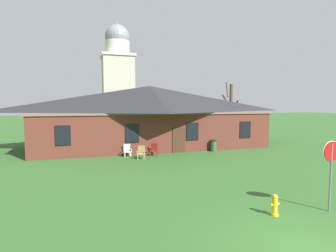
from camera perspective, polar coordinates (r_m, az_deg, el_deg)
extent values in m
cube|color=brown|center=(26.90, -3.93, -0.61)|extent=(20.56, 10.00, 3.20)
cube|color=#795B55|center=(26.79, -3.95, 2.97)|extent=(20.97, 10.20, 0.16)
pyramid|color=#28282D|center=(26.79, -3.97, 5.83)|extent=(21.38, 10.40, 2.51)
cube|color=black|center=(21.29, -21.44, -1.89)|extent=(1.10, 0.06, 1.50)
cube|color=black|center=(21.48, -7.64, -1.55)|extent=(1.10, 0.06, 1.50)
cube|color=black|center=(22.86, 5.19, -1.15)|extent=(1.10, 0.06, 1.50)
cube|color=black|center=(25.23, 16.09, -0.77)|extent=(1.10, 0.06, 1.50)
cube|color=#422819|center=(22.52, 2.31, -3.04)|extent=(1.10, 0.06, 2.10)
cube|color=#BCB29E|center=(44.48, -10.55, 6.77)|extent=(4.80, 4.80, 11.50)
cube|color=silver|center=(45.10, -10.67, 14.32)|extent=(5.18, 5.18, 0.36)
cylinder|color=silver|center=(45.33, -10.69, 15.92)|extent=(3.80, 3.80, 2.20)
sphere|color=gray|center=(45.71, -10.73, 18.10)|extent=(3.88, 3.88, 3.88)
cone|color=gray|center=(46.31, -10.78, 20.92)|extent=(0.24, 0.24, 1.00)
cylinder|color=slate|center=(12.02, 31.26, -9.30)|extent=(0.07, 0.07, 2.63)
cylinder|color=white|center=(11.84, 31.41, -4.62)|extent=(0.81, 0.03, 0.81)
cylinder|color=#B71414|center=(11.82, 31.50, -4.63)|extent=(0.76, 0.03, 0.76)
cube|color=silver|center=(21.01, -7.89, -6.05)|extent=(0.05, 0.05, 0.36)
cube|color=silver|center=(20.94, -9.14, -6.10)|extent=(0.05, 0.05, 0.36)
cube|color=silver|center=(21.44, -8.08, -5.83)|extent=(0.05, 0.05, 0.36)
cube|color=silver|center=(21.37, -9.30, -5.88)|extent=(0.05, 0.05, 0.36)
cube|color=silver|center=(21.15, -8.61, -5.42)|extent=(0.54, 0.52, 0.05)
cube|color=silver|center=(21.41, -8.75, -4.49)|extent=(0.51, 0.19, 0.54)
cube|color=silver|center=(21.14, -7.83, -4.88)|extent=(0.06, 0.47, 0.03)
cube|color=silver|center=(21.01, -7.75, -5.25)|extent=(0.04, 0.04, 0.22)
cube|color=silver|center=(21.06, -9.39, -4.94)|extent=(0.06, 0.47, 0.03)
cube|color=silver|center=(20.92, -9.33, -5.31)|extent=(0.04, 0.04, 0.22)
cube|color=tan|center=(19.92, -5.11, -6.61)|extent=(0.06, 0.06, 0.36)
cube|color=tan|center=(19.96, -6.44, -6.60)|extent=(0.06, 0.06, 0.36)
cube|color=tan|center=(20.36, -5.03, -6.37)|extent=(0.06, 0.06, 0.36)
cube|color=tan|center=(20.39, -6.32, -6.36)|extent=(0.06, 0.06, 0.36)
cube|color=tan|center=(20.12, -5.73, -5.91)|extent=(0.66, 0.65, 0.05)
cube|color=tan|center=(20.37, -5.67, -4.92)|extent=(0.55, 0.32, 0.54)
cube|color=tan|center=(20.04, -4.91, -5.38)|extent=(0.18, 0.47, 0.03)
cube|color=tan|center=(19.90, -4.94, -5.77)|extent=(0.05, 0.05, 0.22)
cube|color=tan|center=(20.09, -6.57, -5.37)|extent=(0.18, 0.47, 0.03)
cube|color=tan|center=(19.95, -6.61, -5.76)|extent=(0.05, 0.05, 0.22)
cube|color=maroon|center=(21.10, -2.51, -5.96)|extent=(0.07, 0.07, 0.36)
cube|color=maroon|center=(21.18, -3.74, -5.93)|extent=(0.07, 0.07, 0.36)
cube|color=maroon|center=(21.53, -2.32, -5.75)|extent=(0.07, 0.07, 0.36)
cube|color=maroon|center=(21.61, -3.52, -5.71)|extent=(0.07, 0.07, 0.36)
cube|color=maroon|center=(21.32, -3.03, -5.29)|extent=(0.70, 0.69, 0.05)
cube|color=maroon|center=(21.57, -2.89, -4.37)|extent=(0.55, 0.38, 0.54)
cube|color=maroon|center=(21.22, -2.26, -4.80)|extent=(0.24, 0.45, 0.03)
cube|color=maroon|center=(21.08, -2.33, -5.17)|extent=(0.05, 0.05, 0.22)
cube|color=maroon|center=(21.32, -3.81, -4.77)|extent=(0.24, 0.45, 0.03)
cube|color=maroon|center=(21.18, -3.89, -5.13)|extent=(0.05, 0.05, 0.22)
cylinder|color=brown|center=(31.38, 13.21, 2.90)|extent=(0.36, 0.36, 6.33)
cylinder|color=brown|center=(30.94, 12.27, 5.29)|extent=(0.40, 1.48, 1.36)
cylinder|color=brown|center=(31.59, 14.24, 4.40)|extent=(0.36, 1.29, 1.15)
cylinder|color=brown|center=(31.31, 12.47, 7.60)|extent=(0.46, 1.07, 1.75)
cylinder|color=gold|center=(11.10, 21.68, -17.01)|extent=(0.28, 0.28, 0.08)
cylinder|color=gold|center=(10.98, 21.73, -15.48)|extent=(0.20, 0.20, 0.55)
sphere|color=gold|center=(10.88, 21.78, -13.82)|extent=(0.20, 0.20, 0.20)
cylinder|color=gold|center=(10.89, 21.18, -15.34)|extent=(0.10, 0.08, 0.08)
cylinder|color=gold|center=(11.04, 22.28, -15.08)|extent=(0.10, 0.08, 0.08)
cylinder|color=#335638|center=(23.54, 9.62, -4.24)|extent=(0.52, 0.52, 0.90)
cylinder|color=black|center=(23.47, 9.63, -3.06)|extent=(0.56, 0.56, 0.08)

